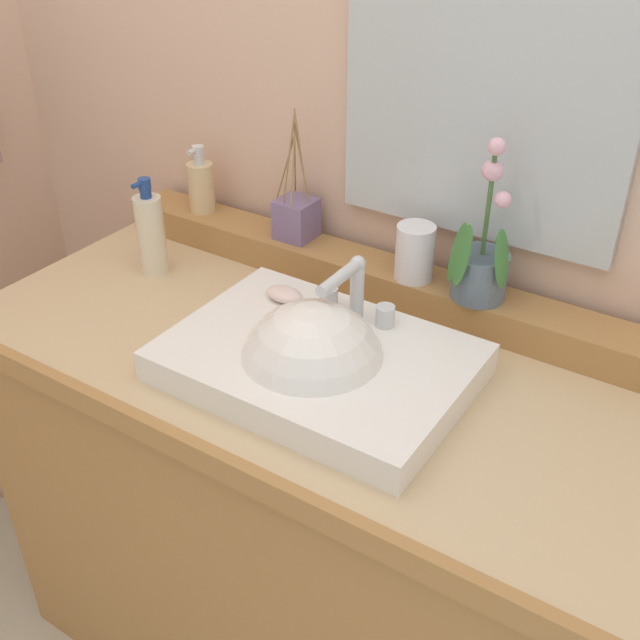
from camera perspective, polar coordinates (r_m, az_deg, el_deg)
wall_back at (r=1.44m, az=9.27°, el=22.17°), size 2.85×0.20×2.69m
vanity_cabinet at (r=1.58m, az=-0.13°, el=-15.14°), size 1.26×0.59×0.86m
back_ledge at (r=1.45m, az=4.84°, el=2.99°), size 1.18×0.10×0.06m
sink_basin at (r=1.22m, az=-0.38°, el=-3.56°), size 0.48×0.34×0.27m
soap_bar at (r=1.33m, az=-2.67°, el=1.93°), size 0.07×0.04×0.02m
potted_plant at (r=1.32m, az=11.90°, el=4.16°), size 0.11×0.12×0.29m
soap_dispenser at (r=1.65m, az=-8.86°, el=9.92°), size 0.05×0.06×0.14m
tumbler_cup at (r=1.37m, az=7.09°, el=5.02°), size 0.07×0.07×0.10m
reed_diffuser at (r=1.52m, az=-1.79°, el=7.66°), size 0.08×0.09×0.26m
lotion_bottle at (r=1.54m, az=-12.50°, el=6.34°), size 0.05×0.06×0.20m
mirror at (r=1.30m, az=12.39°, el=18.33°), size 0.50×0.02×0.59m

